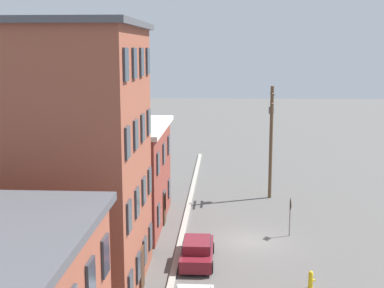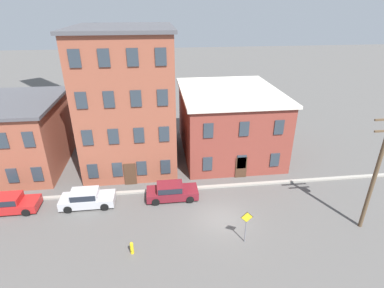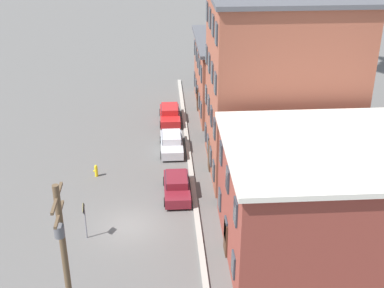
{
  "view_description": "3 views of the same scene",
  "coord_description": "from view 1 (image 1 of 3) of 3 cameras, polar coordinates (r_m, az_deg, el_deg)",
  "views": [
    {
      "loc": [
        -33.0,
        1.84,
        12.26
      ],
      "look_at": [
        -0.11,
        3.79,
        6.36
      ],
      "focal_mm": 50.0,
      "sensor_mm": 36.0,
      "label": 1
    },
    {
      "loc": [
        -4.56,
        -18.37,
        15.44
      ],
      "look_at": [
        -1.87,
        3.63,
        4.96
      ],
      "focal_mm": 28.0,
      "sensor_mm": 36.0,
      "label": 2
    },
    {
      "loc": [
        29.23,
        2.23,
        20.27
      ],
      "look_at": [
        -0.57,
        4.17,
        5.56
      ],
      "focal_mm": 50.0,
      "sensor_mm": 36.0,
      "label": 3
    }
  ],
  "objects": [
    {
      "name": "utility_pole",
      "position": [
        44.15,
        8.43,
        0.87
      ],
      "size": [
        2.4,
        0.44,
        9.28
      ],
      "color": "brown",
      "rests_on": "ground_plane"
    },
    {
      "name": "fire_hydrant",
      "position": [
        29.14,
        12.55,
        -13.94
      ],
      "size": [
        0.24,
        0.34,
        0.96
      ],
      "color": "yellow",
      "rests_on": "ground_plane"
    },
    {
      "name": "ground_plane",
      "position": [
        35.26,
        6.28,
        -10.25
      ],
      "size": [
        200.0,
        200.0,
        0.0
      ],
      "primitive_type": "plane",
      "color": "#565451"
    },
    {
      "name": "caution_sign",
      "position": [
        36.01,
        10.43,
        -7.01
      ],
      "size": [
        0.87,
        0.08,
        2.62
      ],
      "color": "slate",
      "rests_on": "ground_plane"
    },
    {
      "name": "car_maroon",
      "position": [
        31.51,
        0.55,
        -11.27
      ],
      "size": [
        4.4,
        1.92,
        1.43
      ],
      "color": "maroon",
      "rests_on": "ground_plane"
    },
    {
      "name": "apartment_far",
      "position": [
        38.57,
        -11.93,
        -3.1
      ],
      "size": [
        10.38,
        12.44,
        7.09
      ],
      "color": "brown",
      "rests_on": "ground_plane"
    },
    {
      "name": "apartment_midblock",
      "position": [
        27.83,
        -16.18,
        -1.58
      ],
      "size": [
        9.25,
        10.77,
        13.55
      ],
      "color": "brown",
      "rests_on": "ground_plane"
    },
    {
      "name": "kerb_strip",
      "position": [
        35.28,
        -1.15,
        -10.04
      ],
      "size": [
        56.0,
        0.36,
        0.16
      ],
      "primitive_type": "cube",
      "color": "#9E998E",
      "rests_on": "ground_plane"
    }
  ]
}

